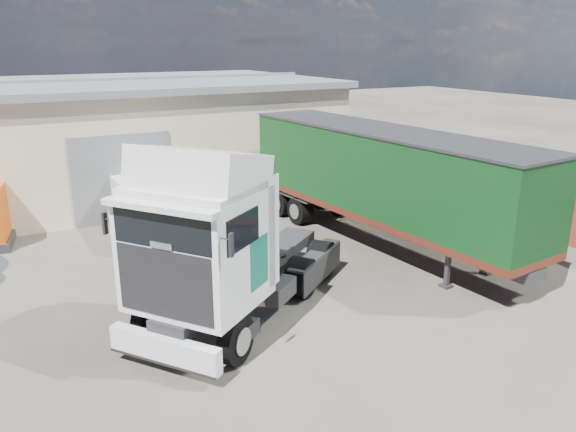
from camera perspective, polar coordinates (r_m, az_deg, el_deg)
ground at (r=15.98m, az=-0.42°, el=-9.07°), size 120.00×120.00×0.00m
warehouse at (r=28.95m, az=-27.07°, el=6.61°), size 30.60×12.60×5.42m
brick_boundary_wall at (r=26.74m, az=15.35°, el=4.05°), size 0.35×26.00×2.50m
tractor_unit at (r=14.13m, az=-6.95°, el=-3.61°), size 7.50×6.52×4.96m
box_trailer at (r=20.28m, az=9.37°, el=4.14°), size 3.72×12.82×4.20m
panel_van at (r=21.81m, az=-13.60°, el=0.63°), size 2.06×4.87×1.98m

